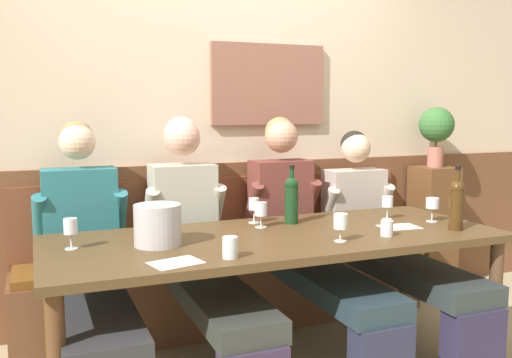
{
  "coord_description": "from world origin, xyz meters",
  "views": [
    {
      "loc": [
        -1.15,
        -2.46,
        1.39
      ],
      "look_at": [
        0.02,
        0.44,
        1.0
      ],
      "focal_mm": 39.07,
      "sensor_mm": 36.0,
      "label": 1
    }
  ],
  "objects": [
    {
      "name": "wine_bottle_green_tall",
      "position": [
        0.94,
        -0.14,
        0.89
      ],
      "size": [
        0.08,
        0.08,
        0.35
      ],
      "color": "#412910",
      "rests_on": "dining_table"
    },
    {
      "name": "room_wall_back",
      "position": [
        0.0,
        1.09,
        1.4
      ],
      "size": [
        6.8,
        0.12,
        2.8
      ],
      "color": "beige",
      "rests_on": "ground"
    },
    {
      "name": "wine_glass_mid_left",
      "position": [
        -1.0,
        0.2,
        0.84
      ],
      "size": [
        0.06,
        0.06,
        0.14
      ],
      "color": "silver",
      "rests_on": "dining_table"
    },
    {
      "name": "wine_glass_center_front",
      "position": [
        0.76,
        0.23,
        0.85
      ],
      "size": [
        0.06,
        0.06,
        0.14
      ],
      "color": "silver",
      "rests_on": "dining_table"
    },
    {
      "name": "wine_glass_by_bottle",
      "position": [
        0.0,
        0.43,
        0.85
      ],
      "size": [
        0.06,
        0.06,
        0.14
      ],
      "color": "silver",
      "rests_on": "dining_table"
    },
    {
      "name": "dining_table",
      "position": [
        0.0,
        0.11,
        0.67
      ],
      "size": [
        2.34,
        0.91,
        0.75
      ],
      "color": "#4E381F",
      "rests_on": "ground"
    },
    {
      "name": "tasting_sheet_left_guest",
      "position": [
        0.7,
        0.03,
        0.75
      ],
      "size": [
        0.22,
        0.17,
        0.0
      ],
      "primitive_type": "cube",
      "rotation": [
        0.0,
        0.0,
        -0.11
      ],
      "color": "white",
      "rests_on": "dining_table"
    },
    {
      "name": "wall_bench",
      "position": [
        0.0,
        0.83,
        0.28
      ],
      "size": [
        2.64,
        0.42,
        0.94
      ],
      "color": "brown",
      "rests_on": "ground"
    },
    {
      "name": "wood_wainscot_panel",
      "position": [
        0.0,
        1.04,
        0.52
      ],
      "size": [
        6.8,
        0.03,
        1.03
      ],
      "primitive_type": "cube",
      "color": "brown",
      "rests_on": "ground"
    },
    {
      "name": "wine_glass_left_end",
      "position": [
        0.23,
        -0.14,
        0.84
      ],
      "size": [
        0.07,
        0.07,
        0.14
      ],
      "color": "silver",
      "rests_on": "dining_table"
    },
    {
      "name": "potted_plant",
      "position": [
        1.62,
        0.86,
        1.25
      ],
      "size": [
        0.26,
        0.26,
        0.44
      ],
      "color": "#A76355",
      "rests_on": "corner_pedestal"
    },
    {
      "name": "wine_glass_near_bucket",
      "position": [
        0.96,
        0.08,
        0.85
      ],
      "size": [
        0.07,
        0.07,
        0.14
      ],
      "color": "silver",
      "rests_on": "dining_table"
    },
    {
      "name": "water_tumbler_center",
      "position": [
        -0.37,
        -0.23,
        0.79
      ],
      "size": [
        0.07,
        0.07,
        0.09
      ],
      "primitive_type": "cylinder",
      "color": "silver",
      "rests_on": "dining_table"
    },
    {
      "name": "ice_bucket",
      "position": [
        -0.62,
        0.12,
        0.84
      ],
      "size": [
        0.22,
        0.22,
        0.2
      ],
      "primitive_type": "cylinder",
      "color": "#B2B1B7",
      "rests_on": "dining_table"
    },
    {
      "name": "person_center_right_seat",
      "position": [
        0.34,
        0.45,
        0.65
      ],
      "size": [
        0.48,
        1.34,
        1.34
      ],
      "color": "#272A41",
      "rests_on": "ground"
    },
    {
      "name": "water_tumbler_left",
      "position": [
        0.51,
        -0.13,
        0.79
      ],
      "size": [
        0.06,
        0.06,
        0.08
      ],
      "primitive_type": "cylinder",
      "color": "silver",
      "rests_on": "dining_table"
    },
    {
      "name": "corner_pedestal",
      "position": [
        1.62,
        0.86,
        0.48
      ],
      "size": [
        0.28,
        0.28,
        0.96
      ],
      "primitive_type": "cube",
      "color": "brown",
      "rests_on": "ground"
    },
    {
      "name": "person_center_left_seat",
      "position": [
        -0.32,
        0.47,
        0.66
      ],
      "size": [
        0.49,
        1.34,
        1.34
      ],
      "color": "#352841",
      "rests_on": "ground"
    },
    {
      "name": "wine_bottle_clear_water",
      "position": [
        0.19,
        0.34,
        0.89
      ],
      "size": [
        0.08,
        0.08,
        0.33
      ],
      "color": "#16381B",
      "rests_on": "dining_table"
    },
    {
      "name": "tasting_sheet_right_guest",
      "position": [
        -0.61,
        -0.21,
        0.75
      ],
      "size": [
        0.24,
        0.2,
        0.0
      ],
      "primitive_type": "cube",
      "rotation": [
        0.0,
        0.0,
        0.24
      ],
      "color": "white",
      "rests_on": "dining_table"
    },
    {
      "name": "person_left_seat",
      "position": [
        0.9,
        0.41,
        0.59
      ],
      "size": [
        0.51,
        1.34,
        1.24
      ],
      "color": "#2A2641",
      "rests_on": "ground"
    },
    {
      "name": "person_right_seat",
      "position": [
        -0.92,
        0.44,
        0.63
      ],
      "size": [
        0.51,
        1.34,
        1.32
      ],
      "color": "#2D343E",
      "rests_on": "ground"
    },
    {
      "name": "wine_glass_right_end",
      "position": [
        -0.01,
        0.3,
        0.84
      ],
      "size": [
        0.07,
        0.07,
        0.14
      ],
      "color": "silver",
      "rests_on": "dining_table"
    }
  ]
}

